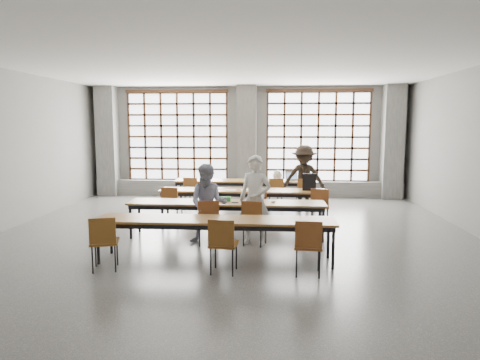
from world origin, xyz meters
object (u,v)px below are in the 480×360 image
object	(u,v)px
student_female	(208,204)
laptop_back	(292,178)
desk_row_a	(245,182)
desk_row_b	(243,192)
student_back	(304,178)
chair_front_left	(208,218)
phone	(235,202)
desk_row_d	(215,222)
chair_mid_centre	(258,202)
backpack	(309,182)
chair_near_mid	(223,240)
chair_near_left	(104,238)
chair_back_right	(304,191)
chair_back_mid	(275,191)
student_male	(255,200)
green_box	(225,199)
chair_mid_left	(171,201)
chair_near_right	(308,242)
mouse	(273,202)
red_pouch	(104,239)
plastic_bag	(277,175)
desk_row_c	(227,205)
laptop_front	(255,198)
chair_mid_right	(320,203)
chair_front_right	(254,218)
chair_back_left	(192,190)

from	to	relation	value
student_female	laptop_back	distance (m)	4.42
student_female	desk_row_a	bearing A→B (deg)	81.94
desk_row_b	student_back	bearing A→B (deg)	39.08
chair_front_left	phone	size ratio (longest dim) A/B	6.77
desk_row_b	desk_row_d	bearing A→B (deg)	-94.38
chair_mid_centre	student_female	distance (m)	1.80
desk_row_d	backpack	size ratio (longest dim) A/B	10.00
chair_near_mid	chair_near_left	bearing A→B (deg)	179.93
chair_mid_centre	backpack	size ratio (longest dim) A/B	2.20
desk_row_b	chair_back_right	world-z (taller)	chair_back_right
chair_back_mid	backpack	xyz separation A→B (m)	(0.81, -1.10, 0.39)
student_male	green_box	size ratio (longest dim) A/B	6.90
desk_row_b	desk_row_d	world-z (taller)	same
desk_row_a	chair_mid_left	distance (m)	2.87
chair_near_left	chair_near_right	size ratio (longest dim) A/B	1.00
mouse	chair_near_mid	bearing A→B (deg)	-109.76
student_male	phone	xyz separation A→B (m)	(-0.42, 0.40, -0.12)
chair_mid_centre	red_pouch	size ratio (longest dim) A/B	4.40
chair_near_mid	chair_near_right	distance (m)	1.30
student_female	student_back	distance (m)	4.01
student_back	plastic_bag	size ratio (longest dim) A/B	6.10
desk_row_c	laptop_front	bearing A→B (deg)	10.57
desk_row_b	laptop_back	world-z (taller)	laptop_back
chair_near_right	chair_near_left	bearing A→B (deg)	179.96
chair_mid_right	chair_near_right	xyz separation A→B (m)	(-0.54, -3.23, 0.00)
chair_back_right	student_male	bearing A→B (deg)	-109.86
chair_front_left	plastic_bag	bearing A→B (deg)	71.53
student_female	laptop_front	xyz separation A→B (m)	(0.87, 0.61, 0.02)
student_male	red_pouch	size ratio (longest dim) A/B	8.62
student_female	desk_row_b	bearing A→B (deg)	75.43
desk_row_c	chair_near_mid	bearing A→B (deg)	-85.71
phone	laptop_back	bearing A→B (deg)	69.83
desk_row_b	chair_near_left	world-z (taller)	chair_near_left
chair_back_mid	chair_front_right	xyz separation A→B (m)	(-0.43, -3.43, 0.00)
green_box	phone	bearing A→B (deg)	-38.05
student_back	chair_near_right	bearing A→B (deg)	-86.62
chair_front_left	laptop_front	distance (m)	1.16
chair_mid_left	student_male	distance (m)	2.53
desk_row_b	student_male	world-z (taller)	student_male
desk_row_d	backpack	bearing A→B (deg)	60.60
chair_back_left	chair_near_mid	bearing A→B (deg)	-74.41
chair_mid_left	chair_near_mid	world-z (taller)	same
chair_mid_centre	chair_near_right	size ratio (longest dim) A/B	1.00
chair_front_left	green_box	size ratio (longest dim) A/B	3.52
chair_back_right	red_pouch	size ratio (longest dim) A/B	4.40
chair_mid_left	chair_front_left	size ratio (longest dim) A/B	1.00
desk_row_a	chair_front_left	bearing A→B (deg)	-96.63
desk_row_d	student_male	bearing A→B (deg)	59.73
chair_back_right	desk_row_d	bearing A→B (deg)	-112.58
desk_row_d	plastic_bag	world-z (taller)	plastic_bag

